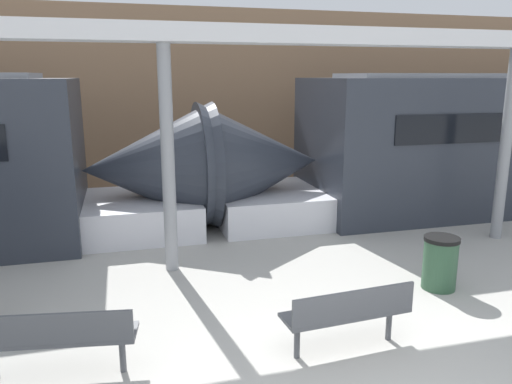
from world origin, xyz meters
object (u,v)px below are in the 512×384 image
object	(u,v)px
support_column_near	(168,161)
support_column_far	(505,147)
bench_far	(55,335)
trash_bin	(440,263)
bench_near	(349,311)

from	to	relation	value
support_column_near	support_column_far	bearing A→B (deg)	0.00
bench_far	trash_bin	xyz separation A→B (m)	(5.31, 0.99, -0.10)
trash_bin	support_column_far	size ratio (longest dim) A/B	0.22
bench_near	support_column_near	xyz separation A→B (m)	(-1.71, 3.11, 1.31)
bench_far	support_column_far	size ratio (longest dim) A/B	0.47
bench_near	trash_bin	size ratio (longest dim) A/B	1.92
bench_near	bench_far	bearing A→B (deg)	170.40
support_column_near	support_column_far	distance (m)	6.40
bench_far	support_column_near	bearing A→B (deg)	71.14
bench_near	bench_far	world-z (taller)	same
bench_far	trash_bin	world-z (taller)	bench_far
trash_bin	support_column_far	bearing A→B (deg)	35.33
trash_bin	support_column_near	distance (m)	4.47
bench_far	support_column_far	xyz separation A→B (m)	(7.89, 2.82, 1.31)
bench_far	trash_bin	distance (m)	5.40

